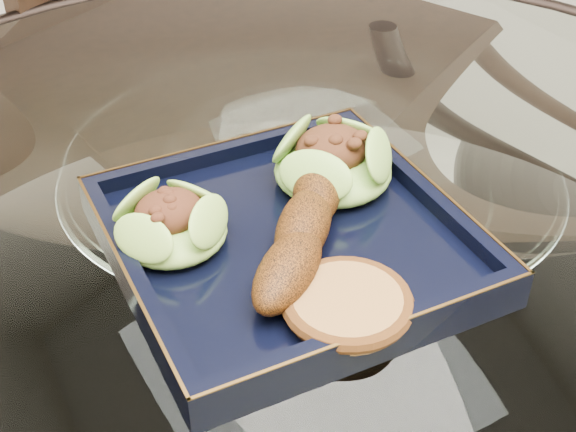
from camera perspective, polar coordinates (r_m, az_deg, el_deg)
dining_table at (r=0.82m, az=1.38°, el=-8.20°), size 1.13×1.13×0.77m
dining_chair at (r=1.24m, az=-5.73°, el=9.02°), size 0.61×0.61×1.07m
navy_plate at (r=0.65m, az=0.00°, el=-2.10°), size 0.29×0.29×0.02m
lettuce_wrap_left at (r=0.63m, az=-8.28°, el=-0.71°), size 0.10×0.10×0.03m
lettuce_wrap_right at (r=0.70m, az=3.22°, el=3.67°), size 0.13×0.13×0.04m
roasted_plantain at (r=0.62m, az=1.12°, el=-0.72°), size 0.16×0.17×0.04m
crumb_patty at (r=0.57m, az=4.24°, el=-6.34°), size 0.09×0.09×0.02m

